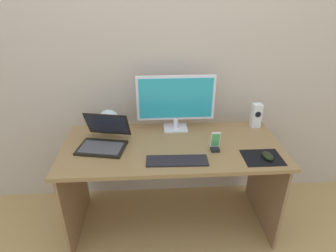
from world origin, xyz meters
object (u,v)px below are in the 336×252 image
(fishbowl, at_px, (109,121))
(phone_in_dock, at_px, (215,144))
(laptop, at_px, (104,140))
(speaker_right, at_px, (256,115))
(mouse, at_px, (268,156))
(keyboard_external, at_px, (177,161))
(monitor, at_px, (176,101))

(fishbowl, height_order, phone_in_dock, fishbowl)
(laptop, xyz_separation_m, phone_in_dock, (0.76, -0.11, 0.00))
(fishbowl, bearing_deg, speaker_right, -0.31)
(laptop, xyz_separation_m, mouse, (1.07, -0.24, -0.02))
(laptop, distance_m, keyboard_external, 0.54)
(mouse, bearing_deg, laptop, 161.19)
(keyboard_external, distance_m, mouse, 0.58)
(speaker_right, distance_m, laptop, 1.17)
(mouse, height_order, phone_in_dock, phone_in_dock)
(laptop, bearing_deg, monitor, 22.65)
(mouse, bearing_deg, fishbowl, 150.11)
(monitor, height_order, fishbowl, monitor)
(speaker_right, bearing_deg, fishbowl, 179.69)
(speaker_right, distance_m, phone_in_dock, 0.52)
(monitor, relative_size, fishbowl, 3.43)
(mouse, relative_size, phone_in_dock, 0.72)
(keyboard_external, height_order, mouse, mouse)
(speaker_right, bearing_deg, laptop, -169.15)
(keyboard_external, relative_size, phone_in_dock, 2.82)
(monitor, relative_size, phone_in_dock, 4.17)
(speaker_right, height_order, phone_in_dock, speaker_right)
(speaker_right, height_order, fishbowl, speaker_right)
(phone_in_dock, bearing_deg, mouse, -21.12)
(fishbowl, height_order, keyboard_external, fishbowl)
(speaker_right, xyz_separation_m, keyboard_external, (-0.66, -0.45, -0.09))
(keyboard_external, xyz_separation_m, mouse, (0.58, -0.01, 0.02))
(keyboard_external, distance_m, phone_in_dock, 0.29)
(speaker_right, height_order, keyboard_external, speaker_right)
(mouse, bearing_deg, monitor, 134.41)
(laptop, height_order, fishbowl, laptop)
(laptop, relative_size, keyboard_external, 0.94)
(keyboard_external, bearing_deg, mouse, 1.30)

